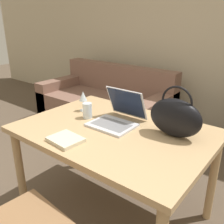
{
  "coord_description": "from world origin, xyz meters",
  "views": [
    {
      "loc": [
        0.93,
        -0.64,
        1.48
      ],
      "look_at": [
        -0.07,
        0.62,
        0.87
      ],
      "focal_mm": 40.0,
      "sensor_mm": 36.0,
      "label": 1
    }
  ],
  "objects_px": {
    "drinking_glass": "(87,111)",
    "wine_glass": "(83,97)",
    "handbag": "(175,117)",
    "couch": "(105,105)",
    "laptop": "(119,114)"
  },
  "relations": [
    {
      "from": "drinking_glass",
      "to": "wine_glass",
      "type": "bearing_deg",
      "value": 145.14
    },
    {
      "from": "drinking_glass",
      "to": "wine_glass",
      "type": "relative_size",
      "value": 0.71
    },
    {
      "from": "couch",
      "to": "drinking_glass",
      "type": "distance_m",
      "value": 1.71
    },
    {
      "from": "handbag",
      "to": "drinking_glass",
      "type": "bearing_deg",
      "value": -169.43
    },
    {
      "from": "couch",
      "to": "drinking_glass",
      "type": "relative_size",
      "value": 15.77
    },
    {
      "from": "handbag",
      "to": "couch",
      "type": "bearing_deg",
      "value": 142.8
    },
    {
      "from": "couch",
      "to": "handbag",
      "type": "bearing_deg",
      "value": -37.2
    },
    {
      "from": "laptop",
      "to": "drinking_glass",
      "type": "xyz_separation_m",
      "value": [
        -0.24,
        -0.08,
        -0.0
      ]
    },
    {
      "from": "couch",
      "to": "handbag",
      "type": "distance_m",
      "value": 2.09
    },
    {
      "from": "laptop",
      "to": "wine_glass",
      "type": "xyz_separation_m",
      "value": [
        -0.38,
        0.02,
        0.05
      ]
    },
    {
      "from": "wine_glass",
      "to": "couch",
      "type": "bearing_deg",
      "value": 122.84
    },
    {
      "from": "wine_glass",
      "to": "handbag",
      "type": "bearing_deg",
      "value": 2.23
    },
    {
      "from": "laptop",
      "to": "couch",
      "type": "bearing_deg",
      "value": 133.15
    },
    {
      "from": "laptop",
      "to": "handbag",
      "type": "bearing_deg",
      "value": 6.43
    },
    {
      "from": "couch",
      "to": "laptop",
      "type": "height_order",
      "value": "laptop"
    }
  ]
}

